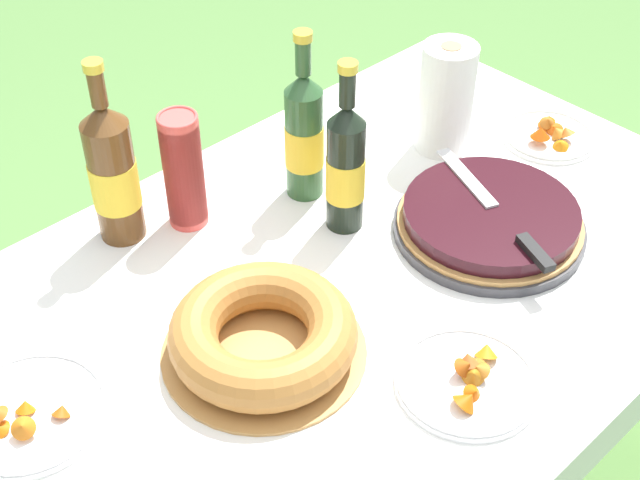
{
  "coord_description": "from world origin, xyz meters",
  "views": [
    {
      "loc": [
        -0.83,
        -0.78,
        1.81
      ],
      "look_at": [
        -0.03,
        0.06,
        0.83
      ],
      "focal_mm": 50.0,
      "sensor_mm": 36.0,
      "label": 1
    }
  ],
  "objects_px": {
    "juice_bottle_red": "(346,167)",
    "paper_towel_roll": "(446,98)",
    "serving_knife": "(501,215)",
    "snack_plate_near": "(28,413)",
    "snack_plate_right": "(468,379)",
    "bundt_cake": "(263,335)",
    "cider_bottle_amber": "(113,173)",
    "snack_plate_far": "(549,134)",
    "cup_stack": "(183,171)",
    "berry_tart": "(490,221)",
    "cider_bottle_green": "(304,135)"
  },
  "relations": [
    {
      "from": "berry_tart",
      "to": "snack_plate_near",
      "type": "height_order",
      "value": "berry_tart"
    },
    {
      "from": "cup_stack",
      "to": "snack_plate_right",
      "type": "distance_m",
      "value": 0.62
    },
    {
      "from": "bundt_cake",
      "to": "paper_towel_roll",
      "type": "distance_m",
      "value": 0.67
    },
    {
      "from": "bundt_cake",
      "to": "paper_towel_roll",
      "type": "bearing_deg",
      "value": 16.01
    },
    {
      "from": "cider_bottle_amber",
      "to": "paper_towel_roll",
      "type": "height_order",
      "value": "cider_bottle_amber"
    },
    {
      "from": "bundt_cake",
      "to": "paper_towel_roll",
      "type": "height_order",
      "value": "paper_towel_roll"
    },
    {
      "from": "snack_plate_near",
      "to": "snack_plate_right",
      "type": "distance_m",
      "value": 0.65
    },
    {
      "from": "cider_bottle_green",
      "to": "paper_towel_roll",
      "type": "xyz_separation_m",
      "value": [
        0.31,
        -0.08,
        -0.02
      ]
    },
    {
      "from": "cider_bottle_amber",
      "to": "juice_bottle_red",
      "type": "distance_m",
      "value": 0.4
    },
    {
      "from": "serving_knife",
      "to": "bundt_cake",
      "type": "relative_size",
      "value": 1.1
    },
    {
      "from": "serving_knife",
      "to": "snack_plate_right",
      "type": "bearing_deg",
      "value": 142.19
    },
    {
      "from": "bundt_cake",
      "to": "cider_bottle_green",
      "type": "height_order",
      "value": "cider_bottle_green"
    },
    {
      "from": "bundt_cake",
      "to": "snack_plate_far",
      "type": "distance_m",
      "value": 0.82
    },
    {
      "from": "cup_stack",
      "to": "snack_plate_far",
      "type": "xyz_separation_m",
      "value": [
        0.71,
        -0.3,
        -0.1
      ]
    },
    {
      "from": "bundt_cake",
      "to": "berry_tart",
      "type": "bearing_deg",
      "value": -6.73
    },
    {
      "from": "snack_plate_right",
      "to": "snack_plate_near",
      "type": "bearing_deg",
      "value": 141.83
    },
    {
      "from": "serving_knife",
      "to": "cup_stack",
      "type": "height_order",
      "value": "cup_stack"
    },
    {
      "from": "berry_tart",
      "to": "bundt_cake",
      "type": "height_order",
      "value": "bundt_cake"
    },
    {
      "from": "snack_plate_near",
      "to": "juice_bottle_red",
      "type": "bearing_deg",
      "value": -0.02
    },
    {
      "from": "berry_tart",
      "to": "cider_bottle_green",
      "type": "distance_m",
      "value": 0.37
    },
    {
      "from": "snack_plate_near",
      "to": "snack_plate_right",
      "type": "xyz_separation_m",
      "value": [
        0.51,
        -0.4,
        0.0
      ]
    },
    {
      "from": "serving_knife",
      "to": "snack_plate_near",
      "type": "distance_m",
      "value": 0.85
    },
    {
      "from": "cider_bottle_amber",
      "to": "snack_plate_right",
      "type": "height_order",
      "value": "cider_bottle_amber"
    },
    {
      "from": "cup_stack",
      "to": "snack_plate_near",
      "type": "relative_size",
      "value": 0.98
    },
    {
      "from": "serving_knife",
      "to": "snack_plate_near",
      "type": "xyz_separation_m",
      "value": [
        -0.81,
        0.23,
        -0.05
      ]
    },
    {
      "from": "cup_stack",
      "to": "juice_bottle_red",
      "type": "distance_m",
      "value": 0.29
    },
    {
      "from": "snack_plate_right",
      "to": "snack_plate_far",
      "type": "bearing_deg",
      "value": 25.56
    },
    {
      "from": "serving_knife",
      "to": "snack_plate_right",
      "type": "xyz_separation_m",
      "value": [
        -0.3,
        -0.18,
        -0.05
      ]
    },
    {
      "from": "bundt_cake",
      "to": "juice_bottle_red",
      "type": "distance_m",
      "value": 0.36
    },
    {
      "from": "berry_tart",
      "to": "snack_plate_near",
      "type": "relative_size",
      "value": 1.5
    },
    {
      "from": "snack_plate_right",
      "to": "paper_towel_roll",
      "type": "xyz_separation_m",
      "value": [
        0.46,
        0.45,
        0.1
      ]
    },
    {
      "from": "juice_bottle_red",
      "to": "paper_towel_roll",
      "type": "relative_size",
      "value": 1.46
    },
    {
      "from": "cup_stack",
      "to": "snack_plate_near",
      "type": "height_order",
      "value": "cup_stack"
    },
    {
      "from": "snack_plate_near",
      "to": "cup_stack",
      "type": "bearing_deg",
      "value": 24.51
    },
    {
      "from": "serving_knife",
      "to": "paper_towel_roll",
      "type": "distance_m",
      "value": 0.32
    },
    {
      "from": "snack_plate_near",
      "to": "paper_towel_roll",
      "type": "height_order",
      "value": "paper_towel_roll"
    },
    {
      "from": "bundt_cake",
      "to": "snack_plate_far",
      "type": "xyz_separation_m",
      "value": [
        0.82,
        0.04,
        -0.03
      ]
    },
    {
      "from": "bundt_cake",
      "to": "juice_bottle_red",
      "type": "relative_size",
      "value": 0.97
    },
    {
      "from": "cider_bottle_amber",
      "to": "snack_plate_right",
      "type": "relative_size",
      "value": 1.59
    },
    {
      "from": "serving_knife",
      "to": "cider_bottle_amber",
      "type": "distance_m",
      "value": 0.68
    },
    {
      "from": "cider_bottle_amber",
      "to": "snack_plate_far",
      "type": "distance_m",
      "value": 0.9
    },
    {
      "from": "juice_bottle_red",
      "to": "snack_plate_near",
      "type": "relative_size",
      "value": 1.44
    },
    {
      "from": "cup_stack",
      "to": "paper_towel_roll",
      "type": "relative_size",
      "value": 0.99
    },
    {
      "from": "serving_knife",
      "to": "cider_bottle_green",
      "type": "xyz_separation_m",
      "value": [
        -0.15,
        0.35,
        0.07
      ]
    },
    {
      "from": "serving_knife",
      "to": "snack_plate_near",
      "type": "relative_size",
      "value": 1.54
    },
    {
      "from": "snack_plate_near",
      "to": "paper_towel_roll",
      "type": "xyz_separation_m",
      "value": [
        0.97,
        0.04,
        0.1
      ]
    },
    {
      "from": "cup_stack",
      "to": "juice_bottle_red",
      "type": "height_order",
      "value": "juice_bottle_red"
    },
    {
      "from": "berry_tart",
      "to": "juice_bottle_red",
      "type": "xyz_separation_m",
      "value": [
        -0.17,
        0.2,
        0.1
      ]
    },
    {
      "from": "cider_bottle_green",
      "to": "snack_plate_right",
      "type": "bearing_deg",
      "value": -105.97
    },
    {
      "from": "cider_bottle_green",
      "to": "juice_bottle_red",
      "type": "bearing_deg",
      "value": -96.47
    }
  ]
}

